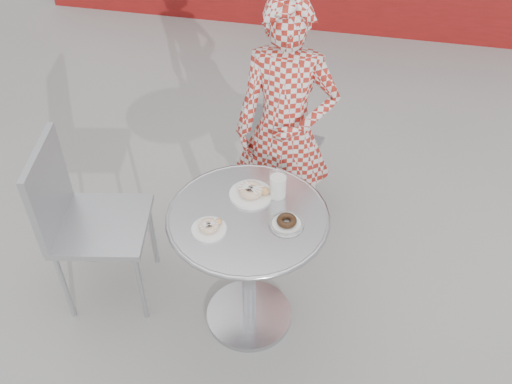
% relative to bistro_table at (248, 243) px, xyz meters
% --- Properties ---
extents(ground, '(60.00, 60.00, 0.00)m').
position_rel_bistro_table_xyz_m(ground, '(0.03, -0.03, -0.58)').
color(ground, '#A7A39F').
rests_on(ground, ground).
extents(bistro_table, '(0.76, 0.76, 0.77)m').
position_rel_bistro_table_xyz_m(bistro_table, '(0.00, 0.00, 0.00)').
color(bistro_table, silver).
rests_on(bistro_table, ground).
extents(chair_far, '(0.46, 0.46, 0.81)m').
position_rel_bistro_table_xyz_m(chair_far, '(0.01, 1.00, -0.33)').
color(chair_far, '#ABADB3').
rests_on(chair_far, ground).
extents(chair_left, '(0.56, 0.55, 0.98)m').
position_rel_bistro_table_xyz_m(chair_left, '(-0.80, 0.04, -0.28)').
color(chair_left, '#ABADB3').
rests_on(chair_left, ground).
extents(seated_person, '(0.57, 0.38, 1.54)m').
position_rel_bistro_table_xyz_m(seated_person, '(0.05, 0.70, 0.19)').
color(seated_person, '#A02118').
rests_on(seated_person, ground).
extents(plate_far, '(0.21, 0.21, 0.06)m').
position_rel_bistro_table_xyz_m(plate_far, '(-0.01, 0.14, 0.21)').
color(plate_far, white).
rests_on(plate_far, bistro_table).
extents(plate_near, '(0.16, 0.16, 0.04)m').
position_rel_bistro_table_xyz_m(plate_near, '(-0.15, -0.13, 0.20)').
color(plate_near, white).
rests_on(plate_near, bistro_table).
extents(plate_checker, '(0.16, 0.16, 0.04)m').
position_rel_bistro_table_xyz_m(plate_checker, '(0.19, -0.02, 0.20)').
color(plate_checker, white).
rests_on(plate_checker, bistro_table).
extents(milk_cup, '(0.09, 0.09, 0.13)m').
position_rel_bistro_table_xyz_m(milk_cup, '(0.11, 0.16, 0.25)').
color(milk_cup, white).
rests_on(milk_cup, bistro_table).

